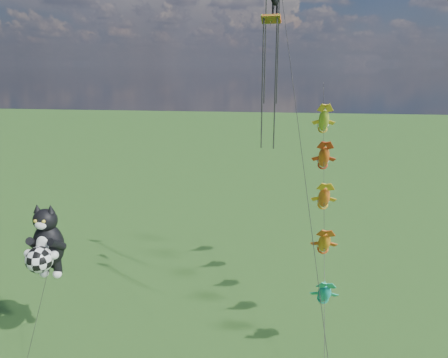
# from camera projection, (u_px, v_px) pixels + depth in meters

# --- Properties ---
(cat_kite_rig) EXTENTS (2.21, 4.04, 9.77)m
(cat_kite_rig) POSITION_uv_depth(u_px,v_px,m) (45.00, 245.00, 26.04)
(cat_kite_rig) COLOR brown
(cat_kite_rig) RESTS_ON ground
(fish_windsock_rig) EXTENTS (1.04, 15.97, 16.38)m
(fish_windsock_rig) POSITION_uv_depth(u_px,v_px,m) (324.00, 198.00, 28.77)
(fish_windsock_rig) COLOR brown
(fish_windsock_rig) RESTS_ON ground
(parafoil_rig) EXTENTS (4.61, 17.11, 24.50)m
(parafoil_rig) POSITION_uv_depth(u_px,v_px,m) (276.00, 22.00, 23.91)
(parafoil_rig) COLOR brown
(parafoil_rig) RESTS_ON ground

